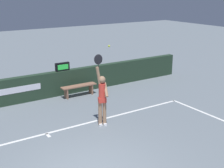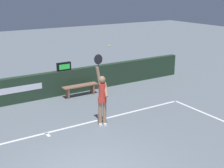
% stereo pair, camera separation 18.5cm
% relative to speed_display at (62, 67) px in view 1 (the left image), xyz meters
% --- Properties ---
extents(back_wall, '(17.33, 0.29, 1.10)m').
position_rel_speed_display_xyz_m(back_wall, '(-2.16, 0.00, -0.73)').
color(back_wall, '#223626').
rests_on(back_wall, ground).
extents(speed_display, '(0.64, 0.15, 0.36)m').
position_rel_speed_display_xyz_m(speed_display, '(0.00, 0.00, 0.00)').
color(speed_display, black).
rests_on(speed_display, back_wall).
extents(tennis_player, '(0.47, 0.47, 2.52)m').
position_rel_speed_display_xyz_m(tennis_player, '(-0.26, -3.76, -0.23)').
color(tennis_player, '#A47C5C').
rests_on(tennis_player, ground).
extents(tennis_ball, '(0.07, 0.07, 0.07)m').
position_rel_speed_display_xyz_m(tennis_ball, '(0.06, -3.73, 1.46)').
color(tennis_ball, '#C6DF33').
extents(courtside_bench_near, '(1.60, 0.38, 0.50)m').
position_rel_speed_display_xyz_m(courtside_bench_near, '(0.47, -0.60, -0.90)').
color(courtside_bench_near, '#90634C').
rests_on(courtside_bench_near, ground).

